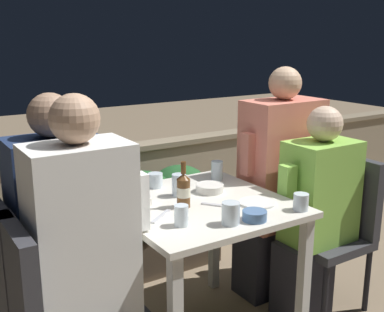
% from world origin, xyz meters
% --- Properties ---
extents(parapet_wall, '(9.00, 0.18, 0.74)m').
position_xyz_m(parapet_wall, '(0.00, 1.35, 0.38)').
color(parapet_wall, gray).
rests_on(parapet_wall, ground_plane).
extents(dining_table, '(0.83, 0.86, 0.75)m').
position_xyz_m(dining_table, '(0.00, 0.00, 0.64)').
color(dining_table, silver).
rests_on(dining_table, ground_plane).
extents(planter_hedge, '(1.01, 0.47, 0.69)m').
position_xyz_m(planter_hedge, '(0.11, 0.82, 0.38)').
color(planter_hedge, brown).
rests_on(planter_hedge, ground_plane).
extents(chair_left_near, '(0.41, 0.41, 0.88)m').
position_xyz_m(chair_left_near, '(-0.83, -0.17, 0.52)').
color(chair_left_near, '#333338').
rests_on(chair_left_near, ground_plane).
extents(person_white_polo, '(0.48, 0.26, 1.35)m').
position_xyz_m(person_white_polo, '(-0.63, -0.17, 0.68)').
color(person_white_polo, '#282833').
rests_on(person_white_polo, ground_plane).
extents(chair_left_far, '(0.41, 0.41, 0.88)m').
position_xyz_m(chair_left_far, '(-0.83, 0.13, 0.52)').
color(chair_left_far, '#333338').
rests_on(chair_left_far, ground_plane).
extents(person_navy_jumper, '(0.48, 0.26, 1.32)m').
position_xyz_m(person_navy_jumper, '(-0.64, 0.13, 0.66)').
color(person_navy_jumper, '#282833').
rests_on(person_navy_jumper, ground_plane).
extents(chair_right_near, '(0.41, 0.41, 0.88)m').
position_xyz_m(chair_right_near, '(0.87, -0.14, 0.52)').
color(chair_right_near, '#333338').
rests_on(chair_right_near, ground_plane).
extents(person_green_blouse, '(0.48, 0.26, 1.19)m').
position_xyz_m(person_green_blouse, '(0.67, -0.14, 0.60)').
color(person_green_blouse, '#282833').
rests_on(person_green_blouse, ground_plane).
extents(chair_right_far, '(0.41, 0.41, 0.88)m').
position_xyz_m(chair_right_far, '(0.86, 0.16, 0.52)').
color(chair_right_far, '#333338').
rests_on(chair_right_far, ground_plane).
extents(person_coral_top, '(0.52, 0.26, 1.38)m').
position_xyz_m(person_coral_top, '(0.67, 0.16, 0.69)').
color(person_coral_top, '#282833').
rests_on(person_coral_top, ground_plane).
extents(beer_bottle, '(0.07, 0.07, 0.22)m').
position_xyz_m(beer_bottle, '(-0.10, -0.02, 0.84)').
color(beer_bottle, brown).
rests_on(beer_bottle, dining_table).
extents(plate_0, '(0.18, 0.18, 0.01)m').
position_xyz_m(plate_0, '(0.23, -0.17, 0.76)').
color(plate_0, white).
rests_on(plate_0, dining_table).
extents(bowl_0, '(0.15, 0.15, 0.04)m').
position_xyz_m(bowl_0, '(0.13, 0.10, 0.77)').
color(bowl_0, silver).
rests_on(bowl_0, dining_table).
extents(bowl_1, '(0.11, 0.11, 0.04)m').
position_xyz_m(bowl_1, '(0.07, -0.34, 0.78)').
color(bowl_1, '#4C709E').
rests_on(bowl_1, dining_table).
extents(bowl_2, '(0.13, 0.13, 0.04)m').
position_xyz_m(bowl_2, '(-0.27, 0.12, 0.77)').
color(bowl_2, silver).
rests_on(bowl_2, dining_table).
extents(glass_cup_0, '(0.07, 0.07, 0.08)m').
position_xyz_m(glass_cup_0, '(0.34, -0.35, 0.79)').
color(glass_cup_0, silver).
rests_on(glass_cup_0, dining_table).
extents(glass_cup_1, '(0.08, 0.08, 0.08)m').
position_xyz_m(glass_cup_1, '(-0.07, 0.32, 0.79)').
color(glass_cup_1, silver).
rests_on(glass_cup_1, dining_table).
extents(glass_cup_2, '(0.07, 0.07, 0.11)m').
position_xyz_m(glass_cup_2, '(-0.03, 0.13, 0.81)').
color(glass_cup_2, silver).
rests_on(glass_cup_2, dining_table).
extents(glass_cup_3, '(0.07, 0.07, 0.11)m').
position_xyz_m(glass_cup_3, '(0.28, 0.25, 0.81)').
color(glass_cup_3, silver).
rests_on(glass_cup_3, dining_table).
extents(glass_cup_4, '(0.06, 0.06, 0.09)m').
position_xyz_m(glass_cup_4, '(-0.23, -0.21, 0.80)').
color(glass_cup_4, silver).
rests_on(glass_cup_4, dining_table).
extents(glass_cup_5, '(0.08, 0.08, 0.10)m').
position_xyz_m(glass_cup_5, '(-0.04, -0.31, 0.80)').
color(glass_cup_5, silver).
rests_on(glass_cup_5, dining_table).
extents(fork_0, '(0.12, 0.15, 0.01)m').
position_xyz_m(fork_0, '(0.04, -0.10, 0.75)').
color(fork_0, silver).
rests_on(fork_0, dining_table).
extents(fork_1, '(0.17, 0.03, 0.01)m').
position_xyz_m(fork_1, '(-0.28, 0.29, 0.75)').
color(fork_1, silver).
rests_on(fork_1, dining_table).
extents(fork_2, '(0.15, 0.12, 0.01)m').
position_xyz_m(fork_2, '(-0.26, -0.08, 0.75)').
color(fork_2, silver).
rests_on(fork_2, dining_table).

